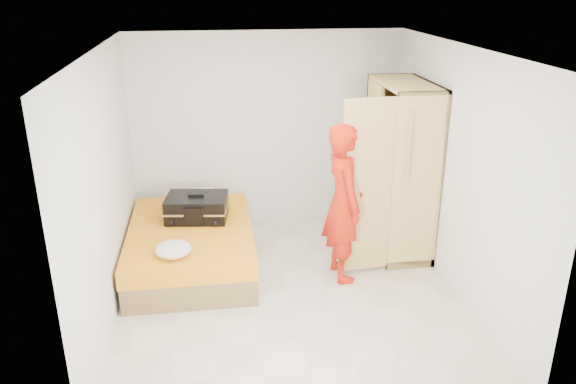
{
  "coord_description": "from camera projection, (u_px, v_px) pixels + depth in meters",
  "views": [
    {
      "loc": [
        -0.76,
        -5.29,
        3.23
      ],
      "look_at": [
        0.06,
        0.44,
        1.0
      ],
      "focal_mm": 35.0,
      "sensor_mm": 36.0,
      "label": 1
    }
  ],
  "objects": [
    {
      "name": "room",
      "position": [
        288.0,
        180.0,
        5.68
      ],
      "size": [
        4.0,
        4.02,
        2.6
      ],
      "color": "beige",
      "rests_on": "ground"
    },
    {
      "name": "wardrobe",
      "position": [
        397.0,
        174.0,
        6.77
      ],
      "size": [
        1.17,
        1.24,
        2.1
      ],
      "color": "#E0BA6D",
      "rests_on": "ground"
    },
    {
      "name": "round_cushion",
      "position": [
        173.0,
        249.0,
        5.84
      ],
      "size": [
        0.38,
        0.38,
        0.14
      ],
      "primitive_type": "ellipsoid",
      "color": "white",
      "rests_on": "bed"
    },
    {
      "name": "pillow",
      "position": [
        192.0,
        196.0,
        7.29
      ],
      "size": [
        0.61,
        0.33,
        0.11
      ],
      "primitive_type": "cube",
      "rotation": [
        0.0,
        0.0,
        0.04
      ],
      "color": "white",
      "rests_on": "bed"
    },
    {
      "name": "bed",
      "position": [
        191.0,
        246.0,
        6.61
      ],
      "size": [
        1.42,
        2.02,
        0.5
      ],
      "color": "brown",
      "rests_on": "ground"
    },
    {
      "name": "person",
      "position": [
        343.0,
        203.0,
        6.17
      ],
      "size": [
        0.49,
        0.69,
        1.8
      ],
      "primitive_type": "imported",
      "rotation": [
        0.0,
        0.0,
        1.67
      ],
      "color": "red",
      "rests_on": "ground"
    },
    {
      "name": "suitcase",
      "position": [
        197.0,
        207.0,
        6.72
      ],
      "size": [
        0.8,
        0.63,
        0.31
      ],
      "rotation": [
        0.0,
        0.0,
        -0.13
      ],
      "color": "black",
      "rests_on": "bed"
    }
  ]
}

